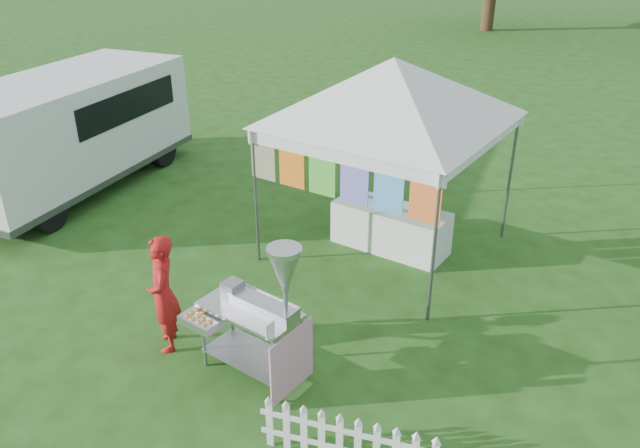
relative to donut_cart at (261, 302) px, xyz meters
The scene contains 7 objects.
ground 1.12m from the donut_cart, behind, with size 120.00×120.00×0.00m, color #254513.
canopy_main 4.04m from the donut_cart, 96.07° to the left, with size 4.24×4.24×3.45m.
donut_cart is the anchor object (origin of this frame).
vendor 1.41m from the donut_cart, behind, with size 0.55×0.36×1.50m, color #B11517.
cargo_van 6.99m from the donut_cart, 159.37° to the left, with size 3.05×5.42×2.12m.
picket_fence 1.72m from the donut_cart, 20.06° to the right, with size 1.74×0.51×0.56m.
display_table 3.65m from the donut_cart, 94.91° to the left, with size 1.80×0.70×0.70m, color white.
Camera 1 is at (4.02, -4.31, 4.80)m, focal length 35.00 mm.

